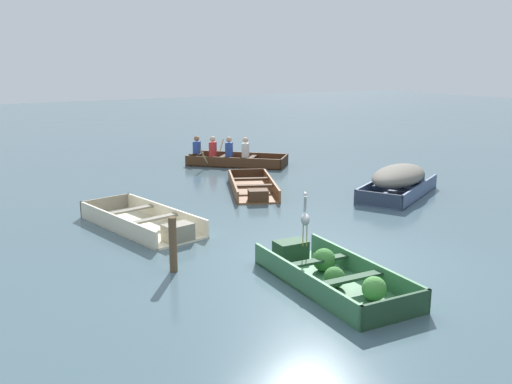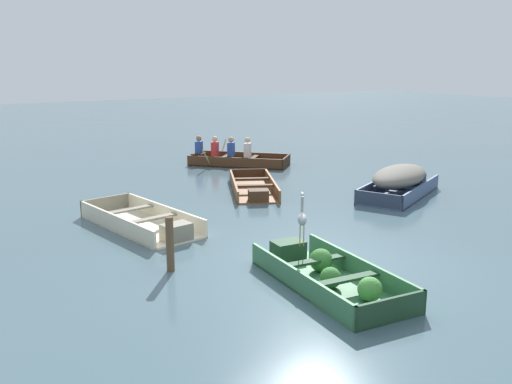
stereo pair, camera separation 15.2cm
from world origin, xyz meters
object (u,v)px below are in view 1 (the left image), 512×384
Objects in this scene: dinghy_green_foreground at (332,275)px; heron_on_dinghy at (305,217)px; mooring_post at (173,245)px; skiff_wooden_brown_far_moored at (253,188)px; skiff_cream_near_moored at (145,223)px; rowboat_dark_varnish_with_crew at (230,158)px; skiff_slate_blue_mid_moored at (399,179)px.

dinghy_green_foreground is 3.42× the size of heron_on_dinghy.
mooring_post is (-1.81, 1.04, -0.43)m from heron_on_dinghy.
skiff_wooden_brown_far_moored is 5.64m from heron_on_dinghy.
heron_on_dinghy is at bearing -112.88° from skiff_wooden_brown_far_moored.
skiff_cream_near_moored is at bearing -155.15° from skiff_wooden_brown_far_moored.
rowboat_dark_varnish_with_crew is (4.92, 5.34, 0.10)m from skiff_cream_near_moored.
dinghy_green_foreground is 10.19m from rowboat_dark_varnish_with_crew.
mooring_post is at bearing 150.21° from heron_on_dinghy.
dinghy_green_foreground is 0.91× the size of skiff_cream_near_moored.
mooring_post is at bearing 136.40° from dinghy_green_foreground.
heron_on_dinghy is at bearing -29.79° from mooring_post.
skiff_cream_near_moored is 6.43m from skiff_slate_blue_mid_moored.
rowboat_dark_varnish_with_crew reaches higher than mooring_post.
skiff_slate_blue_mid_moored is 1.03× the size of skiff_wooden_brown_far_moored.
dinghy_green_foreground is at bearing -89.83° from heron_on_dinghy.
skiff_slate_blue_mid_moored is 3.67× the size of heron_on_dinghy.
mooring_post reaches higher than skiff_slate_blue_mid_moored.
skiff_wooden_brown_far_moored is (3.52, 1.63, -0.01)m from skiff_cream_near_moored.
rowboat_dark_varnish_with_crew is 3.60× the size of heron_on_dinghy.
rowboat_dark_varnish_with_crew reaches higher than skiff_cream_near_moored.
skiff_wooden_brown_far_moored is 0.99× the size of rowboat_dark_varnish_with_crew.
rowboat_dark_varnish_with_crew is at bearing 47.35° from skiff_cream_near_moored.
skiff_wooden_brown_far_moored is 3.96m from rowboat_dark_varnish_with_crew.
mooring_post reaches higher than dinghy_green_foreground.
mooring_post is (-3.98, -4.11, 0.34)m from skiff_wooden_brown_far_moored.
skiff_slate_blue_mid_moored is 7.11m from mooring_post.
skiff_slate_blue_mid_moored reaches higher than dinghy_green_foreground.
rowboat_dark_varnish_with_crew is (3.57, 9.54, 0.08)m from dinghy_green_foreground.
skiff_cream_near_moored is 1.02× the size of skiff_slate_blue_mid_moored.
rowboat_dark_varnish_with_crew is (1.40, 3.71, 0.12)m from skiff_wooden_brown_far_moored.
skiff_slate_blue_mid_moored is at bearing -5.28° from skiff_cream_near_moored.
dinghy_green_foreground is 6.21m from skiff_slate_blue_mid_moored.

